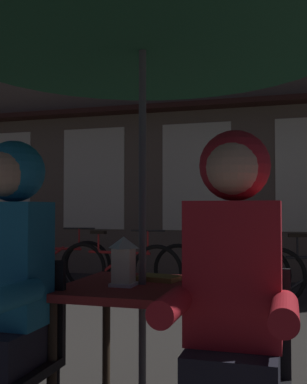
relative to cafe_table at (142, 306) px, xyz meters
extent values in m
cube|color=maroon|center=(0.00, 0.00, 0.08)|extent=(0.72, 0.72, 0.04)
cylinder|color=#2D2319|center=(-0.31, -0.31, -0.29)|extent=(0.04, 0.04, 0.70)
cylinder|color=#2D2319|center=(-0.31, 0.31, -0.29)|extent=(0.04, 0.04, 0.70)
cylinder|color=#2D2319|center=(0.31, 0.31, -0.29)|extent=(0.04, 0.04, 0.70)
cylinder|color=#4C4C51|center=(0.00, 0.00, 0.49)|extent=(0.04, 0.04, 2.25)
cone|color=#19472D|center=(0.00, 0.00, 1.42)|extent=(2.10, 2.10, 0.38)
cube|color=white|center=(-0.07, -0.07, 0.11)|extent=(0.11, 0.11, 0.02)
cube|color=white|center=(-0.07, -0.07, 0.20)|extent=(0.09, 0.09, 0.16)
pyramid|color=white|center=(-0.07, -0.07, 0.31)|extent=(0.11, 0.11, 0.06)
cube|color=black|center=(-0.48, -0.44, -0.21)|extent=(0.40, 0.40, 0.04)
cube|color=black|center=(-0.48, -0.26, 0.02)|extent=(0.40, 0.03, 0.42)
cube|color=black|center=(0.48, -0.26, 0.02)|extent=(0.40, 0.03, 0.42)
cube|color=black|center=(-0.48, -0.44, -0.11)|extent=(0.32, 0.36, 0.16)
cube|color=teal|center=(-0.48, -0.40, 0.23)|extent=(0.34, 0.22, 0.52)
cylinder|color=teal|center=(-0.30, -0.62, 0.14)|extent=(0.09, 0.30, 0.09)
sphere|color=tan|center=(-0.48, -0.40, 0.62)|extent=(0.21, 0.21, 0.21)
sphere|color=teal|center=(-0.48, -0.35, 0.63)|extent=(0.27, 0.27, 0.27)
cube|color=black|center=(0.48, -0.44, -0.11)|extent=(0.32, 0.36, 0.16)
cube|color=red|center=(0.48, -0.40, 0.23)|extent=(0.34, 0.22, 0.52)
cylinder|color=red|center=(0.66, -0.62, 0.14)|extent=(0.09, 0.30, 0.09)
cylinder|color=red|center=(0.30, -0.62, 0.14)|extent=(0.09, 0.30, 0.09)
sphere|color=tan|center=(0.48, -0.40, 0.62)|extent=(0.21, 0.21, 0.21)
sphere|color=red|center=(0.48, -0.35, 0.63)|extent=(0.27, 0.27, 0.27)
cube|color=#6B5B4C|center=(-0.73, 5.40, 2.46)|extent=(10.00, 0.60, 6.20)
cube|color=#EAE5C6|center=(-4.25, 5.09, 0.96)|extent=(1.10, 0.02, 1.70)
cube|color=#EAE5C6|center=(-2.49, 5.09, 0.96)|extent=(1.10, 0.02, 1.70)
cube|color=#EAE5C6|center=(-0.73, 5.09, 0.96)|extent=(1.10, 0.02, 1.70)
cube|color=#331914|center=(-0.73, 4.95, 2.06)|extent=(9.00, 0.36, 0.08)
torus|color=black|center=(-1.96, 3.70, -0.31)|extent=(0.66, 0.13, 0.66)
torus|color=black|center=(-2.97, 3.57, -0.31)|extent=(0.66, 0.13, 0.66)
cylinder|color=maroon|center=(-2.47, 3.63, -0.09)|extent=(0.83, 0.14, 0.04)
cylinder|color=maroon|center=(-2.59, 3.62, -0.28)|extent=(0.61, 0.11, 0.44)
cylinder|color=maroon|center=(-2.75, 3.59, 0.03)|extent=(0.02, 0.02, 0.24)
cube|color=black|center=(-2.75, 3.59, 0.16)|extent=(0.21, 0.11, 0.04)
cylinder|color=maroon|center=(-2.08, 3.68, 0.05)|extent=(0.02, 0.02, 0.28)
cylinder|color=black|center=(-2.08, 3.68, 0.19)|extent=(0.44, 0.08, 0.02)
torus|color=black|center=(-0.87, 3.33, -0.31)|extent=(0.66, 0.09, 0.66)
torus|color=black|center=(-1.89, 3.39, -0.31)|extent=(0.66, 0.09, 0.66)
cylinder|color=maroon|center=(-1.38, 3.36, -0.09)|extent=(0.84, 0.09, 0.04)
cylinder|color=maroon|center=(-1.50, 3.37, -0.28)|extent=(0.61, 0.07, 0.44)
cylinder|color=maroon|center=(-1.67, 3.38, 0.03)|extent=(0.02, 0.02, 0.24)
cube|color=black|center=(-1.67, 3.38, 0.16)|extent=(0.20, 0.09, 0.04)
cylinder|color=maroon|center=(-1.00, 3.34, 0.05)|extent=(0.02, 0.02, 0.28)
cylinder|color=black|center=(-1.00, 3.34, 0.19)|extent=(0.44, 0.05, 0.02)
torus|color=black|center=(0.37, 3.47, -0.31)|extent=(0.66, 0.09, 0.66)
torus|color=black|center=(-0.65, 3.53, -0.31)|extent=(0.66, 0.09, 0.66)
cylinder|color=#ADA89E|center=(-0.14, 3.50, -0.09)|extent=(0.84, 0.09, 0.04)
cylinder|color=#ADA89E|center=(-0.27, 3.51, -0.28)|extent=(0.61, 0.07, 0.44)
cylinder|color=#ADA89E|center=(-0.43, 3.52, 0.03)|extent=(0.02, 0.02, 0.24)
cube|color=black|center=(-0.43, 3.52, 0.16)|extent=(0.20, 0.09, 0.04)
cylinder|color=#ADA89E|center=(0.24, 3.48, 0.05)|extent=(0.02, 0.02, 0.28)
cylinder|color=black|center=(0.24, 3.48, 0.19)|extent=(0.44, 0.05, 0.02)
torus|color=black|center=(0.54, 3.36, -0.31)|extent=(0.66, 0.16, 0.66)
cylinder|color=black|center=(0.76, 3.39, 0.03)|extent=(0.02, 0.02, 0.24)
cube|color=black|center=(0.76, 3.39, 0.16)|extent=(0.21, 0.11, 0.04)
cube|color=olive|center=(0.05, 0.13, 0.11)|extent=(0.22, 0.18, 0.02)
camera|label=1|loc=(0.68, -2.13, 0.47)|focal=43.46mm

